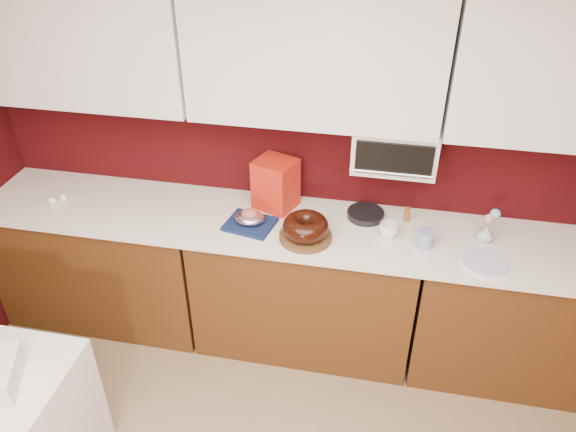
# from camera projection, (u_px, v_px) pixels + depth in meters

# --- Properties ---
(ceiling) EXTENTS (4.00, 4.50, 0.02)m
(ceiling) POSITION_uv_depth(u_px,v_px,m) (91.00, 59.00, 0.77)
(ceiling) COLOR white
(ceiling) RESTS_ON wall_back
(wall_back) EXTENTS (4.00, 0.02, 2.50)m
(wall_back) POSITION_uv_depth(u_px,v_px,m) (317.00, 147.00, 3.30)
(wall_back) COLOR #390709
(wall_back) RESTS_ON floor
(base_cabinet_left) EXTENTS (1.31, 0.58, 0.86)m
(base_cabinet_left) POSITION_uv_depth(u_px,v_px,m) (107.00, 261.00, 3.72)
(base_cabinet_left) COLOR #512D10
(base_cabinet_left) RESTS_ON floor
(base_cabinet_center) EXTENTS (1.31, 0.58, 0.86)m
(base_cabinet_center) POSITION_uv_depth(u_px,v_px,m) (305.00, 287.00, 3.50)
(base_cabinet_center) COLOR #512D10
(base_cabinet_center) RESTS_ON floor
(base_cabinet_right) EXTENTS (1.31, 0.58, 0.86)m
(base_cabinet_right) POSITION_uv_depth(u_px,v_px,m) (529.00, 317.00, 3.29)
(base_cabinet_right) COLOR #512D10
(base_cabinet_right) RESTS_ON floor
(countertop) EXTENTS (4.00, 0.62, 0.04)m
(countertop) POSITION_uv_depth(u_px,v_px,m) (307.00, 228.00, 3.25)
(countertop) COLOR white
(countertop) RESTS_ON base_cabinet_center
(upper_cabinet_left) EXTENTS (1.31, 0.33, 0.70)m
(upper_cabinet_left) POSITION_uv_depth(u_px,v_px,m) (73.00, 40.00, 3.05)
(upper_cabinet_left) COLOR white
(upper_cabinet_left) RESTS_ON wall_back
(upper_cabinet_center) EXTENTS (1.31, 0.33, 0.70)m
(upper_cabinet_center) POSITION_uv_depth(u_px,v_px,m) (315.00, 55.00, 2.83)
(upper_cabinet_center) COLOR white
(upper_cabinet_center) RESTS_ON wall_back
(toaster_oven) EXTENTS (0.45, 0.30, 0.25)m
(toaster_oven) POSITION_uv_depth(u_px,v_px,m) (395.00, 146.00, 3.04)
(toaster_oven) COLOR white
(toaster_oven) RESTS_ON upper_cabinet_center
(toaster_oven_door) EXTENTS (0.40, 0.02, 0.18)m
(toaster_oven_door) POSITION_uv_depth(u_px,v_px,m) (394.00, 159.00, 2.91)
(toaster_oven_door) COLOR black
(toaster_oven_door) RESTS_ON toaster_oven
(toaster_oven_handle) EXTENTS (0.42, 0.02, 0.02)m
(toaster_oven_handle) POSITION_uv_depth(u_px,v_px,m) (392.00, 173.00, 2.94)
(toaster_oven_handle) COLOR silver
(toaster_oven_handle) RESTS_ON toaster_oven
(cake_base) EXTENTS (0.31, 0.31, 0.03)m
(cake_base) POSITION_uv_depth(u_px,v_px,m) (305.00, 237.00, 3.13)
(cake_base) COLOR brown
(cake_base) RESTS_ON countertop
(bundt_cake) EXTENTS (0.31, 0.31, 0.10)m
(bundt_cake) POSITION_uv_depth(u_px,v_px,m) (306.00, 227.00, 3.09)
(bundt_cake) COLOR black
(bundt_cake) RESTS_ON cake_base
(navy_towel) EXTENTS (0.31, 0.27, 0.02)m
(navy_towel) POSITION_uv_depth(u_px,v_px,m) (250.00, 224.00, 3.24)
(navy_towel) COLOR #131F47
(navy_towel) RESTS_ON countertop
(foil_ham_nest) EXTENTS (0.18, 0.15, 0.06)m
(foil_ham_nest) POSITION_uv_depth(u_px,v_px,m) (250.00, 218.00, 3.21)
(foil_ham_nest) COLOR silver
(foil_ham_nest) RESTS_ON navy_towel
(roasted_ham) EXTENTS (0.12, 0.11, 0.06)m
(roasted_ham) POSITION_uv_depth(u_px,v_px,m) (250.00, 214.00, 3.20)
(roasted_ham) COLOR #BA6055
(roasted_ham) RESTS_ON foil_ham_nest
(pandoro_box) EXTENTS (0.28, 0.27, 0.31)m
(pandoro_box) POSITION_uv_depth(u_px,v_px,m) (276.00, 184.00, 3.33)
(pandoro_box) COLOR #AC0B13
(pandoro_box) RESTS_ON countertop
(dark_pan) EXTENTS (0.23, 0.23, 0.04)m
(dark_pan) POSITION_uv_depth(u_px,v_px,m) (366.00, 214.00, 3.31)
(dark_pan) COLOR black
(dark_pan) RESTS_ON countertop
(coffee_mug) EXTENTS (0.12, 0.12, 0.10)m
(coffee_mug) POSITION_uv_depth(u_px,v_px,m) (389.00, 229.00, 3.13)
(coffee_mug) COLOR white
(coffee_mug) RESTS_ON countertop
(blue_jar) EXTENTS (0.10, 0.10, 0.10)m
(blue_jar) POSITION_uv_depth(u_px,v_px,m) (425.00, 239.00, 3.05)
(blue_jar) COLOR navy
(blue_jar) RESTS_ON countertop
(flower_vase) EXTENTS (0.09, 0.09, 0.11)m
(flower_vase) POSITION_uv_depth(u_px,v_px,m) (486.00, 233.00, 3.09)
(flower_vase) COLOR silver
(flower_vase) RESTS_ON countertop
(flower_pink) EXTENTS (0.05, 0.05, 0.05)m
(flower_pink) POSITION_uv_depth(u_px,v_px,m) (489.00, 219.00, 3.04)
(flower_pink) COLOR #D67C8B
(flower_pink) RESTS_ON flower_vase
(flower_blue) EXTENTS (0.06, 0.06, 0.06)m
(flower_blue) POSITION_uv_depth(u_px,v_px,m) (495.00, 214.00, 3.03)
(flower_blue) COLOR #7EB2CA
(flower_blue) RESTS_ON flower_vase
(china_plate) EXTENTS (0.28, 0.28, 0.01)m
(china_plate) POSITION_uv_depth(u_px,v_px,m) (485.00, 263.00, 2.94)
(china_plate) COLOR silver
(china_plate) RESTS_ON countertop
(amber_bottle) EXTENTS (0.04, 0.04, 0.09)m
(amber_bottle) POSITION_uv_depth(u_px,v_px,m) (407.00, 215.00, 3.25)
(amber_bottle) COLOR brown
(amber_bottle) RESTS_ON countertop
(egg_left) EXTENTS (0.06, 0.05, 0.04)m
(egg_left) POSITION_uv_depth(u_px,v_px,m) (63.00, 197.00, 3.46)
(egg_left) COLOR white
(egg_left) RESTS_ON countertop
(egg_right) EXTENTS (0.06, 0.05, 0.04)m
(egg_right) POSITION_uv_depth(u_px,v_px,m) (52.00, 200.00, 3.43)
(egg_right) COLOR white
(egg_right) RESTS_ON countertop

